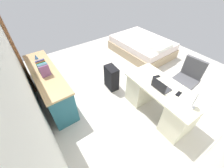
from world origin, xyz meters
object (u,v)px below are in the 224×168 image
object	(u,v)px
suitcase_black	(111,78)
office_chair	(186,81)
cell_phone_by_mouse	(157,77)
desk_lamp	(195,94)
bed	(142,46)
computer_mouse	(151,79)
desk	(160,100)
figurine_small	(36,57)
cell_phone_near_laptop	(179,94)
laptop	(160,87)
credenza	(50,86)

from	to	relation	value
suitcase_black	office_chair	bearing A→B (deg)	-130.22
cell_phone_by_mouse	desk_lamp	bearing A→B (deg)	-173.59
bed	desk_lamp	distance (m)	3.02
computer_mouse	desk_lamp	bearing A→B (deg)	-176.34
office_chair	bed	distance (m)	2.09
suitcase_black	desk_lamp	distance (m)	1.86
desk	bed	size ratio (longest dim) A/B	0.75
cell_phone_by_mouse	figurine_small	bearing A→B (deg)	58.70
desk	bed	bearing A→B (deg)	-37.00
suitcase_black	desk_lamp	size ratio (longest dim) A/B	1.73
office_chair	cell_phone_near_laptop	size ratio (longest dim) A/B	6.91
bed	computer_mouse	xyz separation A→B (m)	(-1.72, 1.55, 0.50)
office_chair	computer_mouse	world-z (taller)	office_chair
cell_phone_by_mouse	figurine_small	size ratio (longest dim) A/B	1.24
desk	cell_phone_by_mouse	distance (m)	0.46
desk	suitcase_black	xyz separation A→B (m)	(1.19, 0.32, -0.08)
desk	laptop	bearing A→B (deg)	79.79
office_chair	laptop	bearing A→B (deg)	89.73
office_chair	cell_phone_by_mouse	size ratio (longest dim) A/B	6.91
laptop	figurine_small	world-z (taller)	laptop
laptop	cell_phone_by_mouse	world-z (taller)	laptop
computer_mouse	figurine_small	distance (m)	2.50
cell_phone_by_mouse	suitcase_black	bearing A→B (deg)	42.36
suitcase_black	figurine_small	xyz separation A→B (m)	(1.02, 1.31, 0.55)
laptop	figurine_small	xyz separation A→B (m)	(2.19, 1.54, 0.07)
desk	figurine_small	size ratio (longest dim) A/B	13.25
credenza	cell_phone_near_laptop	size ratio (longest dim) A/B	13.24
credenza	figurine_small	world-z (taller)	figurine_small
desk	suitcase_black	size ratio (longest dim) A/B	2.44
credenza	desk_lamp	size ratio (longest dim) A/B	5.22
cell_phone_near_laptop	desk_lamp	xyz separation A→B (m)	(-0.25, 0.08, 0.25)
computer_mouse	cell_phone_by_mouse	world-z (taller)	computer_mouse
desk	laptop	world-z (taller)	laptop
desk	laptop	size ratio (longest dim) A/B	4.61
desk	desk_lamp	size ratio (longest dim) A/B	4.22
computer_mouse	cell_phone_by_mouse	bearing A→B (deg)	-87.85
desk	computer_mouse	bearing A→B (deg)	9.04
credenza	cell_phone_near_laptop	distance (m)	2.57
cell_phone_near_laptop	desk_lamp	size ratio (longest dim) A/B	0.39
desk	credenza	world-z (taller)	credenza
suitcase_black	laptop	distance (m)	1.29
figurine_small	bed	bearing A→B (deg)	-93.91
credenza	cell_phone_near_laptop	world-z (taller)	credenza
office_chair	figurine_small	distance (m)	3.35
computer_mouse	office_chair	bearing A→B (deg)	-104.64
credenza	figurine_small	bearing A→B (deg)	0.15
desk_lamp	computer_mouse	bearing A→B (deg)	2.11
suitcase_black	computer_mouse	bearing A→B (deg)	-158.56
computer_mouse	desk_lamp	distance (m)	0.82
bed	cell_phone_near_laptop	bearing A→B (deg)	147.52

